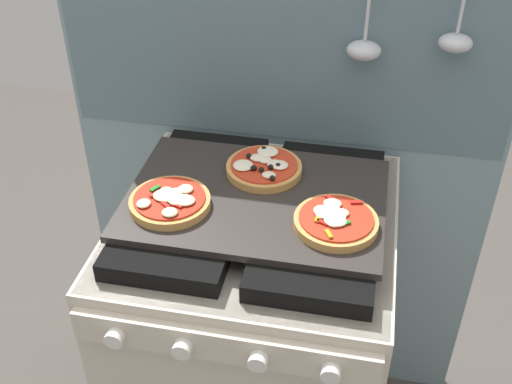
{
  "coord_description": "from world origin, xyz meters",
  "views": [
    {
      "loc": [
        0.21,
        -1.05,
        1.71
      ],
      "look_at": [
        0.0,
        0.0,
        0.93
      ],
      "focal_mm": 44.48,
      "sensor_mm": 36.0,
      "label": 1
    }
  ],
  "objects_px": {
    "pizza_right": "(335,221)",
    "pizza_center": "(265,167)",
    "baking_tray": "(256,199)",
    "pizza_left": "(170,201)",
    "stove": "(256,344)"
  },
  "relations": [
    {
      "from": "pizza_right",
      "to": "pizza_center",
      "type": "relative_size",
      "value": 1.0
    },
    {
      "from": "stove",
      "to": "pizza_left",
      "type": "height_order",
      "value": "pizza_left"
    },
    {
      "from": "baking_tray",
      "to": "pizza_center",
      "type": "height_order",
      "value": "pizza_center"
    },
    {
      "from": "pizza_left",
      "to": "stove",
      "type": "bearing_deg",
      "value": 22.31
    },
    {
      "from": "stove",
      "to": "baking_tray",
      "type": "relative_size",
      "value": 1.67
    },
    {
      "from": "stove",
      "to": "baking_tray",
      "type": "bearing_deg",
      "value": 90.0
    },
    {
      "from": "stove",
      "to": "baking_tray",
      "type": "xyz_separation_m",
      "value": [
        0.0,
        0.0,
        0.46
      ]
    },
    {
      "from": "stove",
      "to": "pizza_right",
      "type": "relative_size",
      "value": 5.39
    },
    {
      "from": "pizza_left",
      "to": "pizza_right",
      "type": "distance_m",
      "value": 0.34
    },
    {
      "from": "stove",
      "to": "pizza_center",
      "type": "relative_size",
      "value": 5.39
    },
    {
      "from": "baking_tray",
      "to": "stove",
      "type": "bearing_deg",
      "value": -90.0
    },
    {
      "from": "pizza_right",
      "to": "baking_tray",
      "type": "bearing_deg",
      "value": 158.87
    },
    {
      "from": "pizza_left",
      "to": "pizza_center",
      "type": "distance_m",
      "value": 0.23
    },
    {
      "from": "pizza_right",
      "to": "pizza_center",
      "type": "distance_m",
      "value": 0.23
    },
    {
      "from": "pizza_center",
      "to": "pizza_right",
      "type": "bearing_deg",
      "value": -42.47
    }
  ]
}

